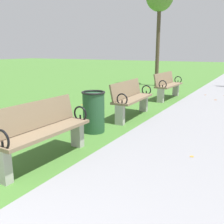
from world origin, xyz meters
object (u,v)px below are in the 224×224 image
park_bench_4 (168,85)px  park_bench_3 (131,98)px  park_bench_2 (43,130)px  trash_bin (94,112)px

park_bench_4 → park_bench_3: bearing=-90.0°
park_bench_3 → park_bench_4: 2.89m
park_bench_3 → park_bench_4: (0.00, 2.89, 0.00)m
park_bench_2 → trash_bin: bearing=95.3°
park_bench_2 → trash_bin: (-0.15, 1.58, -0.06)m
park_bench_2 → park_bench_4: same height
park_bench_2 → park_bench_4: bearing=90.0°
trash_bin → park_bench_4: bearing=88.1°
park_bench_2 → park_bench_4: (0.00, 5.92, 0.00)m
park_bench_3 → trash_bin: 1.46m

